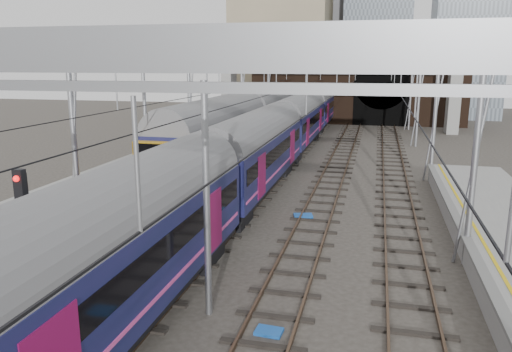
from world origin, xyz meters
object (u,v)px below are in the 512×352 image
(train_second, at_px, (248,121))
(train_main, at_px, (282,133))
(relay_cabinet, at_px, (73,268))
(signal_near_left, at_px, (28,229))
(signal_near_centre, at_px, (99,250))

(train_second, bearing_deg, train_main, -53.99)
(train_second, height_order, relay_cabinet, train_second)
(relay_cabinet, bearing_deg, train_second, 113.19)
(train_main, xyz_separation_m, train_second, (-4.00, 5.50, 0.17))
(signal_near_left, height_order, signal_near_centre, signal_near_left)
(relay_cabinet, bearing_deg, signal_near_centre, -26.08)
(relay_cabinet, bearing_deg, train_main, 103.07)
(train_second, bearing_deg, relay_cabinet, -88.07)
(train_main, bearing_deg, relay_cabinet, -98.19)
(signal_near_centre, bearing_deg, train_second, 98.44)
(train_second, xyz_separation_m, relay_cabinet, (0.91, -26.97, -1.99))
(train_second, distance_m, relay_cabinet, 27.06)
(train_main, distance_m, signal_near_centre, 24.95)
(train_second, distance_m, signal_near_centre, 30.73)
(train_main, xyz_separation_m, relay_cabinet, (-3.09, -21.46, -1.83))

